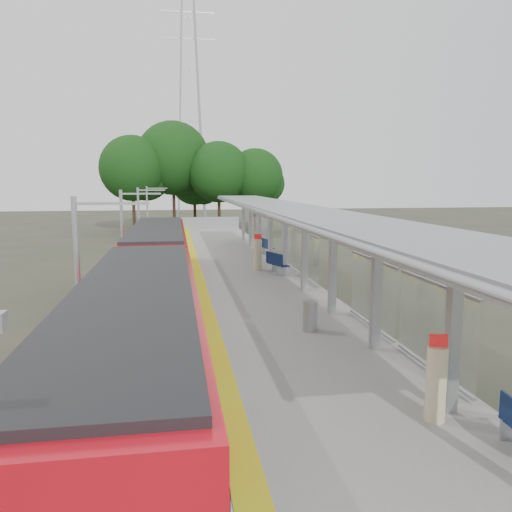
# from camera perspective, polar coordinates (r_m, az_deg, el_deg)

# --- Properties ---
(trackbed) EXTENTS (3.00, 70.00, 0.24)m
(trackbed) POSITION_cam_1_polar(r_m,az_deg,el_deg) (27.74, -10.89, -3.49)
(trackbed) COLOR #59544C
(trackbed) RESTS_ON ground
(platform) EXTENTS (6.00, 50.00, 1.00)m
(platform) POSITION_cam_1_polar(r_m,az_deg,el_deg) (27.88, -1.62, -2.48)
(platform) COLOR gray
(platform) RESTS_ON ground
(tactile_strip) EXTENTS (0.60, 50.00, 0.02)m
(tactile_strip) POSITION_cam_1_polar(r_m,az_deg,el_deg) (27.58, -6.89, -1.58)
(tactile_strip) COLOR gold
(tactile_strip) RESTS_ON platform
(end_fence) EXTENTS (6.00, 0.10, 1.20)m
(end_fence) POSITION_cam_1_polar(r_m,az_deg,el_deg) (52.38, -5.24, 3.81)
(end_fence) COLOR #9EA0A5
(end_fence) RESTS_ON platform
(train) EXTENTS (2.74, 27.60, 3.62)m
(train) POSITION_cam_1_polar(r_m,az_deg,el_deg) (18.21, -11.87, -3.55)
(train) COLOR black
(train) RESTS_ON ground
(canopy) EXTENTS (3.27, 38.00, 3.66)m
(canopy) POSITION_cam_1_polar(r_m,az_deg,el_deg) (23.95, 3.37, 4.64)
(canopy) COLOR #9EA0A5
(canopy) RESTS_ON platform
(pylon) EXTENTS (8.00, 4.00, 38.00)m
(pylon) POSITION_cam_1_polar(r_m,az_deg,el_deg) (81.27, -7.61, 17.71)
(pylon) COLOR #9EA0A5
(pylon) RESTS_ON ground
(tree_cluster) EXTENTS (21.12, 12.37, 12.97)m
(tree_cluster) POSITION_cam_1_polar(r_m,az_deg,el_deg) (60.10, -7.86, 9.91)
(tree_cluster) COLOR #382316
(tree_cluster) RESTS_ON ground
(catenary_masts) EXTENTS (2.08, 48.16, 5.40)m
(catenary_masts) POSITION_cam_1_polar(r_m,az_deg,el_deg) (26.43, -14.84, 1.92)
(catenary_masts) COLOR #9EA0A5
(catenary_masts) RESTS_ON ground
(bench_mid) EXTENTS (1.02, 1.67, 1.10)m
(bench_mid) POSITION_cam_1_polar(r_m,az_deg,el_deg) (26.33, 2.35, -0.75)
(bench_mid) COLOR navy
(bench_mid) RESTS_ON platform
(bench_far) EXTENTS (0.75, 1.63, 1.07)m
(bench_far) POSITION_cam_1_polar(r_m,az_deg,el_deg) (33.28, 1.14, 1.15)
(bench_far) COLOR navy
(bench_far) RESTS_ON platform
(info_pillar_near) EXTENTS (0.41, 0.41, 1.80)m
(info_pillar_near) POSITION_cam_1_polar(r_m,az_deg,el_deg) (10.92, 19.90, -13.53)
(info_pillar_near) COLOR #C8BD92
(info_pillar_near) RESTS_ON platform
(info_pillar_far) EXTENTS (0.45, 0.45, 2.00)m
(info_pillar_far) POSITION_cam_1_polar(r_m,az_deg,el_deg) (27.21, 0.21, 0.16)
(info_pillar_far) COLOR #C8BD92
(info_pillar_far) RESTS_ON platform
(litter_bin) EXTENTS (0.59, 0.59, 0.98)m
(litter_bin) POSITION_cam_1_polar(r_m,az_deg,el_deg) (16.32, 6.19, -6.84)
(litter_bin) COLOR #9EA0A5
(litter_bin) RESTS_ON platform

